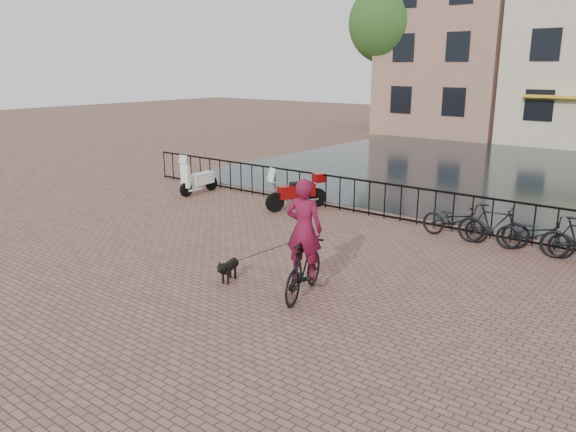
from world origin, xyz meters
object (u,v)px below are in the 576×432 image
Objects in this scene: cyclist at (304,245)px; dog at (229,269)px; scooter at (198,173)px; motorcycle at (296,187)px.

dog is (-1.62, -0.32, -0.75)m from cyclist.
cyclist is 1.70× the size of scooter.
cyclist is at bearing -33.37° from scooter.
scooter reaches higher than motorcycle.
motorcycle reaches higher than dog.
cyclist reaches higher than scooter.
dog is 8.20m from scooter.
cyclist is 3.41× the size of dog.
dog is 6.01m from motorcycle.
motorcycle is (-2.49, 5.45, 0.43)m from dog.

